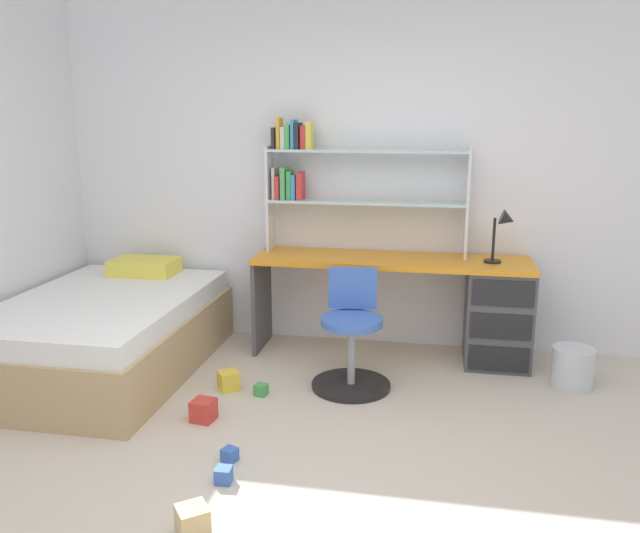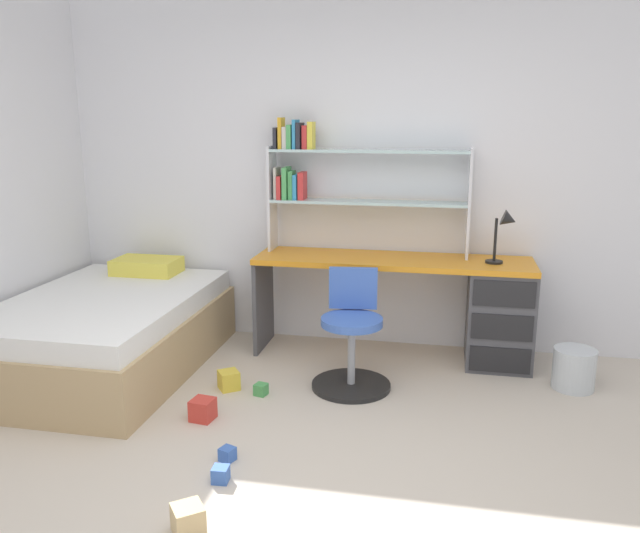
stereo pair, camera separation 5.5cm
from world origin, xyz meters
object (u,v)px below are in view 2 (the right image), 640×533
(desk, at_px, (466,305))
(bookshelf_hutch, at_px, (339,176))
(swivel_chair, at_px, (352,343))
(toy_block_blue_2, at_px, (227,454))
(desk_lamp, at_px, (506,228))
(bed_platform, at_px, (107,332))
(waste_bin, at_px, (574,369))
(toy_block_natural_3, at_px, (188,520))
(toy_block_blue_5, at_px, (221,474))
(toy_block_red_1, at_px, (203,410))
(toy_block_green_0, at_px, (261,389))
(toy_block_yellow_4, at_px, (229,380))

(desk, relative_size, bookshelf_hutch, 1.35)
(swivel_chair, xyz_separation_m, toy_block_blue_2, (-0.49, -1.06, -0.27))
(desk_lamp, distance_m, bed_platform, 2.86)
(waste_bin, relative_size, toy_block_natural_3, 2.14)
(bookshelf_hutch, xyz_separation_m, bed_platform, (-1.51, -0.79, -1.05))
(bookshelf_hutch, bearing_deg, toy_block_blue_5, -96.49)
(desk_lamp, height_order, swivel_chair, desk_lamp)
(swivel_chair, height_order, toy_block_natural_3, swivel_chair)
(desk, height_order, toy_block_natural_3, desk)
(toy_block_red_1, distance_m, toy_block_blue_2, 0.51)
(toy_block_blue_2, bearing_deg, desk_lamp, 48.11)
(toy_block_green_0, relative_size, toy_block_red_1, 0.59)
(bookshelf_hutch, xyz_separation_m, toy_block_natural_3, (-0.23, -2.41, -1.25))
(toy_block_natural_3, relative_size, toy_block_yellow_4, 1.03)
(desk_lamp, height_order, toy_block_natural_3, desk_lamp)
(swivel_chair, relative_size, bed_platform, 0.42)
(desk, relative_size, toy_block_green_0, 26.81)
(toy_block_natural_3, bearing_deg, toy_block_red_1, 108.33)
(toy_block_red_1, xyz_separation_m, toy_block_natural_3, (0.33, -1.00, 0.00))
(bookshelf_hutch, relative_size, toy_block_blue_2, 20.75)
(waste_bin, bearing_deg, toy_block_yellow_4, -168.16)
(waste_bin, xyz_separation_m, toy_block_natural_3, (-1.88, -1.91, -0.07))
(toy_block_green_0, xyz_separation_m, toy_block_red_1, (-0.24, -0.40, 0.03))
(toy_block_blue_5, bearing_deg, toy_block_natural_3, -89.78)
(swivel_chair, bearing_deg, desk_lamp, 29.92)
(desk_lamp, height_order, bed_platform, desk_lamp)
(bed_platform, relative_size, toy_block_green_0, 24.79)
(toy_block_green_0, relative_size, toy_block_yellow_4, 0.60)
(desk, distance_m, toy_block_blue_5, 2.25)
(desk_lamp, relative_size, waste_bin, 1.41)
(toy_block_blue_5, bearing_deg, desk_lamp, 51.94)
(desk_lamp, xyz_separation_m, swivel_chair, (-0.97, -0.56, -0.70))
(toy_block_blue_2, relative_size, toy_block_yellow_4, 0.58)
(waste_bin, height_order, toy_block_natural_3, waste_bin)
(toy_block_yellow_4, distance_m, toy_block_blue_5, 1.10)
(toy_block_green_0, height_order, toy_block_blue_5, toy_block_blue_5)
(toy_block_natural_3, bearing_deg, desk, 62.33)
(toy_block_red_1, bearing_deg, swivel_chair, 39.95)
(swivel_chair, bearing_deg, toy_block_green_0, -154.53)
(toy_block_yellow_4, relative_size, toy_block_blue_5, 1.57)
(toy_block_green_0, distance_m, toy_block_blue_2, 0.81)
(desk, relative_size, bed_platform, 1.08)
(toy_block_green_0, bearing_deg, toy_block_red_1, -120.93)
(desk, height_order, swivel_chair, swivel_chair)
(toy_block_yellow_4, bearing_deg, bookshelf_hutch, 60.13)
(toy_block_blue_2, relative_size, toy_block_blue_5, 0.91)
(waste_bin, bearing_deg, toy_block_blue_5, -141.33)
(swivel_chair, height_order, bed_platform, swivel_chair)
(desk_lamp, distance_m, toy_block_natural_3, 2.79)
(waste_bin, relative_size, toy_block_green_0, 3.65)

